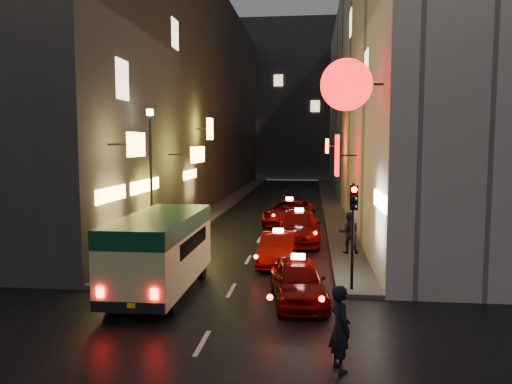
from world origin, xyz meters
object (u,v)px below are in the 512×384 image
(taxi_near, at_px, (298,277))
(pedestrian_crossing, at_px, (340,322))
(lamp_post, at_px, (151,172))
(minibus, at_px, (161,244))
(traffic_light, at_px, (353,213))

(taxi_near, height_order, pedestrian_crossing, pedestrian_crossing)
(lamp_post, bearing_deg, pedestrian_crossing, -53.37)
(minibus, distance_m, lamp_post, 5.84)
(traffic_light, bearing_deg, taxi_near, -152.71)
(taxi_near, height_order, traffic_light, traffic_light)
(minibus, relative_size, traffic_light, 1.73)
(taxi_near, relative_size, traffic_light, 1.47)
(lamp_post, bearing_deg, traffic_light, -28.91)
(traffic_light, relative_size, lamp_post, 0.56)
(lamp_post, bearing_deg, taxi_near, -40.02)
(minibus, distance_m, taxi_near, 4.59)
(minibus, height_order, pedestrian_crossing, minibus)
(traffic_light, bearing_deg, pedestrian_crossing, -97.17)
(traffic_light, height_order, lamp_post, lamp_post)
(taxi_near, distance_m, lamp_post, 8.93)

